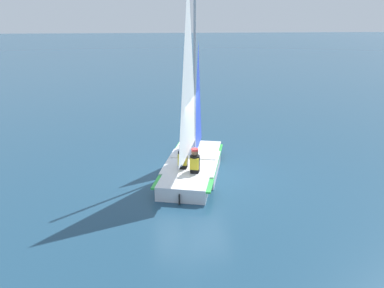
{
  "coord_description": "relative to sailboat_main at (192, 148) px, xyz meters",
  "views": [
    {
      "loc": [
        1.38,
        11.26,
        4.82
      ],
      "look_at": [
        0.0,
        0.0,
        1.02
      ],
      "focal_mm": 35.0,
      "sensor_mm": 36.0,
      "label": 1
    }
  ],
  "objects": [
    {
      "name": "sailboat_main",
      "position": [
        0.0,
        0.0,
        0.0
      ],
      "size": [
        2.76,
        4.49,
        6.2
      ],
      "rotation": [
        0.0,
        0.0,
        4.43
      ],
      "color": "silver",
      "rests_on": "ground_plane"
    },
    {
      "name": "sailor_crew",
      "position": [
        0.01,
        0.84,
        -0.26
      ],
      "size": [
        0.37,
        0.4,
        1.16
      ],
      "rotation": [
        0.0,
        0.0,
        4.43
      ],
      "color": "black",
      "rests_on": "ground_plane"
    },
    {
      "name": "sailor_helm",
      "position": [
        0.33,
        0.45,
        -0.26
      ],
      "size": [
        0.37,
        0.4,
        1.16
      ],
      "rotation": [
        0.0,
        0.0,
        4.43
      ],
      "color": "black",
      "rests_on": "ground_plane"
    },
    {
      "name": "ground_plane",
      "position": [
        -0.02,
        -0.06,
        -0.9
      ],
      "size": [
        260.0,
        260.0,
        0.0
      ],
      "primitive_type": "plane",
      "color": "navy"
    }
  ]
}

